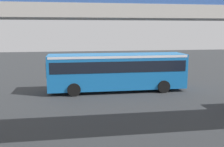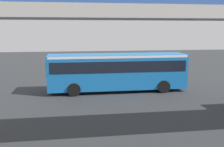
# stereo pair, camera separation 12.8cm
# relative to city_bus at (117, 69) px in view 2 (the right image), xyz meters

# --- Properties ---
(ground) EXTENTS (80.00, 80.00, 0.00)m
(ground) POSITION_rel_city_bus_xyz_m (0.67, -1.48, -1.88)
(ground) COLOR #2D3033
(city_bus) EXTENTS (11.54, 2.85, 3.15)m
(city_bus) POSITION_rel_city_bus_xyz_m (0.00, 0.00, 0.00)
(city_bus) COLOR #196BB7
(city_bus) RESTS_ON ground
(lane_dash_leftmost) EXTENTS (2.00, 0.20, 0.01)m
(lane_dash_leftmost) POSITION_rel_city_bus_xyz_m (-3.33, -4.19, -1.88)
(lane_dash_leftmost) COLOR silver
(lane_dash_leftmost) RESTS_ON ground
(lane_dash_left) EXTENTS (2.00, 0.20, 0.01)m
(lane_dash_left) POSITION_rel_city_bus_xyz_m (0.67, -4.19, -1.88)
(lane_dash_left) COLOR silver
(lane_dash_left) RESTS_ON ground
(lane_dash_centre) EXTENTS (2.00, 0.20, 0.01)m
(lane_dash_centre) POSITION_rel_city_bus_xyz_m (4.67, -4.19, -1.88)
(lane_dash_centre) COLOR silver
(lane_dash_centre) RESTS_ON ground
(pedestrian_overpass) EXTENTS (27.87, 2.60, 7.21)m
(pedestrian_overpass) POSITION_rel_city_bus_xyz_m (0.67, 10.82, 3.50)
(pedestrian_overpass) COLOR #B2ADA5
(pedestrian_overpass) RESTS_ON ground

